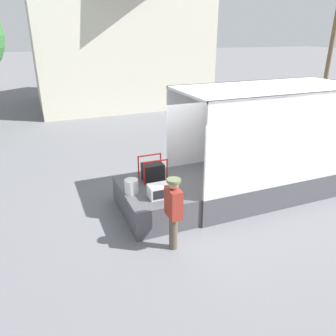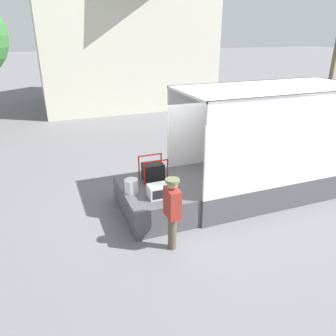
# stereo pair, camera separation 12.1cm
# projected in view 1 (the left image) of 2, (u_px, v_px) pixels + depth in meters

# --- Properties ---
(ground_plane) EXTENTS (160.00, 160.00, 0.00)m
(ground_plane) POSITION_uv_depth(u_px,v_px,m) (183.00, 206.00, 8.70)
(ground_plane) COLOR slate
(box_truck) EXTENTS (7.23, 2.26, 3.00)m
(box_truck) POSITION_uv_depth(u_px,v_px,m) (316.00, 150.00, 9.85)
(box_truck) COLOR white
(box_truck) RESTS_ON ground
(tailgate_deck) EXTENTS (1.60, 2.15, 0.72)m
(tailgate_deck) POSITION_uv_depth(u_px,v_px,m) (154.00, 200.00, 8.28)
(tailgate_deck) COLOR #4C4C51
(tailgate_deck) RESTS_ON ground
(microwave) EXTENTS (0.48, 0.36, 0.31)m
(microwave) POSITION_uv_depth(u_px,v_px,m) (159.00, 191.00, 7.60)
(microwave) COLOR white
(microwave) RESTS_ON tailgate_deck
(portable_generator) EXTENTS (0.66, 0.51, 0.62)m
(portable_generator) POSITION_uv_depth(u_px,v_px,m) (153.00, 171.00, 8.49)
(portable_generator) COLOR black
(portable_generator) RESTS_ON tailgate_deck
(orange_bucket) EXTENTS (0.33, 0.33, 0.34)m
(orange_bucket) POSITION_uv_depth(u_px,v_px,m) (131.00, 186.00, 7.81)
(orange_bucket) COLOR silver
(orange_bucket) RESTS_ON tailgate_deck
(worker_person) EXTENTS (0.29, 0.44, 1.62)m
(worker_person) POSITION_uv_depth(u_px,v_px,m) (173.00, 207.00, 6.66)
(worker_person) COLOR brown
(worker_person) RESTS_ON ground
(house_backdrop) EXTENTS (10.38, 7.76, 9.31)m
(house_backdrop) POSITION_uv_depth(u_px,v_px,m) (116.00, 24.00, 19.86)
(house_backdrop) COLOR beige
(house_backdrop) RESTS_ON ground
(utility_pole) EXTENTS (1.80, 0.28, 9.24)m
(utility_pole) POSITION_uv_depth(u_px,v_px,m) (336.00, 23.00, 20.45)
(utility_pole) COLOR brown
(utility_pole) RESTS_ON ground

